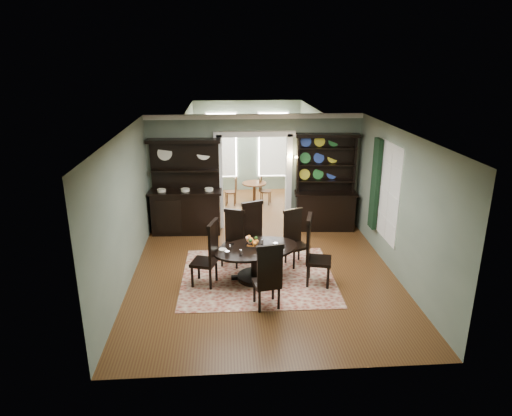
{
  "coord_description": "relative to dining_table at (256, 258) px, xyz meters",
  "views": [
    {
      "loc": [
        -0.77,
        -8.52,
        4.42
      ],
      "look_at": [
        -0.13,
        0.6,
        1.32
      ],
      "focal_mm": 32.0,
      "sensor_mm": 36.0,
      "label": 1
    }
  ],
  "objects": [
    {
      "name": "chair_far_right",
      "position": [
        0.89,
        0.72,
        0.16
      ],
      "size": [
        0.59,
        0.58,
        1.24
      ],
      "rotation": [
        0.0,
        0.0,
        3.55
      ],
      "color": "black",
      "rests_on": "rug"
    },
    {
      "name": "chair_far_left",
      "position": [
        -0.45,
        0.82,
        0.16
      ],
      "size": [
        0.58,
        0.57,
        1.23
      ],
      "rotation": [
        0.0,
        0.0,
        2.76
      ],
      "color": "black",
      "rests_on": "rug"
    },
    {
      "name": "rug",
      "position": [
        0.04,
        0.11,
        -0.48
      ],
      "size": [
        3.19,
        2.81,
        0.01
      ],
      "primitive_type": "cube",
      "rotation": [
        0.0,
        0.0,
        -0.02
      ],
      "color": "maroon",
      "rests_on": "floor"
    },
    {
      "name": "doorway_trim",
      "position": [
        0.17,
        3.08,
        1.13
      ],
      "size": [
        2.08,
        0.25,
        2.57
      ],
      "color": "white",
      "rests_on": "floor"
    },
    {
      "name": "parlor_chair_left",
      "position": [
        -0.37,
        4.93,
        -0.02
      ],
      "size": [
        0.39,
        0.38,
        0.87
      ],
      "rotation": [
        0.0,
        0.0,
        1.4
      ],
      "color": "brown",
      "rests_on": "parlor_floor"
    },
    {
      "name": "centerpiece",
      "position": [
        -0.09,
        0.09,
        0.27
      ],
      "size": [
        1.26,
        0.81,
        0.21
      ],
      "color": "silver",
      "rests_on": "dining_table"
    },
    {
      "name": "wall_sconce",
      "position": [
        1.12,
        2.93,
        1.4
      ],
      "size": [
        0.27,
        0.21,
        0.21
      ],
      "color": "gold",
      "rests_on": "back_wall_right"
    },
    {
      "name": "sideboard",
      "position": [
        -1.61,
        2.8,
        0.36
      ],
      "size": [
        1.86,
        0.71,
        2.43
      ],
      "rotation": [
        0.0,
        0.0,
        -0.04
      ],
      "color": "black",
      "rests_on": "floor"
    },
    {
      "name": "welsh_dresser",
      "position": [
        2.01,
        2.81,
        0.42
      ],
      "size": [
        1.66,
        0.73,
        2.52
      ],
      "rotation": [
        0.0,
        0.0,
        -0.09
      ],
      "color": "black",
      "rests_on": "floor"
    },
    {
      "name": "parlor_table",
      "position": [
        0.29,
        4.97,
        -0.04
      ],
      "size": [
        0.74,
        0.74,
        0.68
      ],
      "color": "brown",
      "rests_on": "parlor_floor"
    },
    {
      "name": "chair_end_left",
      "position": [
        -0.95,
        -0.18,
        0.23
      ],
      "size": [
        0.61,
        0.62,
        1.37
      ],
      "rotation": [
        0.0,
        0.0,
        1.27
      ],
      "color": "black",
      "rests_on": "rug"
    },
    {
      "name": "parlor_chair_right",
      "position": [
        0.58,
        4.99,
        -0.03
      ],
      "size": [
        0.39,
        0.38,
        0.85
      ],
      "rotation": [
        0.0,
        0.0,
        -1.86
      ],
      "color": "brown",
      "rests_on": "parlor_floor"
    },
    {
      "name": "room",
      "position": [
        0.17,
        0.12,
        1.09
      ],
      "size": [
        5.51,
        6.01,
        3.01
      ],
      "color": "brown",
      "rests_on": "ground"
    },
    {
      "name": "dining_table",
      "position": [
        0.0,
        0.0,
        0.0
      ],
      "size": [
        2.1,
        2.1,
        0.7
      ],
      "rotation": [
        0.0,
        0.0,
        0.34
      ],
      "color": "black",
      "rests_on": "rug"
    },
    {
      "name": "chair_far_mid",
      "position": [
        0.02,
        1.0,
        0.22
      ],
      "size": [
        0.63,
        0.62,
        1.34
      ],
      "rotation": [
        0.0,
        0.0,
        3.52
      ],
      "color": "black",
      "rests_on": "rug"
    },
    {
      "name": "parlor",
      "position": [
        0.17,
        5.61,
        1.03
      ],
      "size": [
        3.51,
        3.5,
        3.01
      ],
      "color": "brown",
      "rests_on": "ground"
    },
    {
      "name": "chair_end_right",
      "position": [
        1.11,
        -0.25,
        0.27
      ],
      "size": [
        0.62,
        0.64,
        1.44
      ],
      "rotation": [
        0.0,
        0.0,
        -1.82
      ],
      "color": "black",
      "rests_on": "rug"
    },
    {
      "name": "right_window",
      "position": [
        2.86,
        1.01,
        1.11
      ],
      "size": [
        0.15,
        1.47,
        2.12
      ],
      "color": "white",
      "rests_on": "wall_right"
    },
    {
      "name": "chair_near",
      "position": [
        0.13,
        -1.17,
        0.2
      ],
      "size": [
        0.56,
        0.54,
        1.3
      ],
      "rotation": [
        0.0,
        0.0,
        0.19
      ],
      "color": "black",
      "rests_on": "rug"
    }
  ]
}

